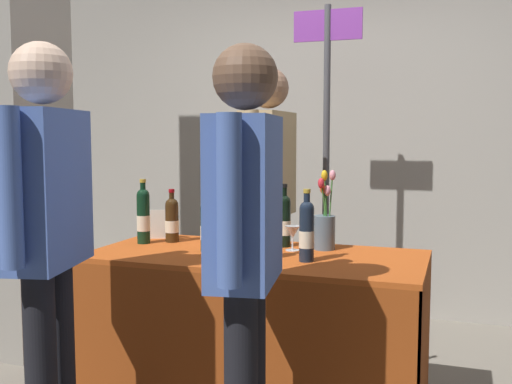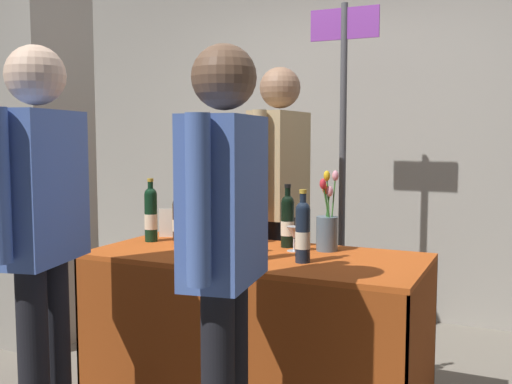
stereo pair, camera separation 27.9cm
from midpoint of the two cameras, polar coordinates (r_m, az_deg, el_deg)
back_partition at (r=4.63m, az=5.95°, el=5.20°), size 7.68×0.12×2.69m
concrete_pillar at (r=4.11m, az=-24.58°, el=8.71°), size 0.55×0.55×3.26m
tasting_table at (r=2.94m, az=-2.76°, el=-10.67°), size 1.61×0.74×0.79m
featured_wine_bottle at (r=3.21m, az=-13.27°, el=-2.20°), size 0.07×0.07×0.34m
display_bottle_0 at (r=3.04m, az=0.10°, el=-2.71°), size 0.07×0.07×0.32m
display_bottle_1 at (r=2.71m, az=-2.93°, el=-3.60°), size 0.08×0.08×0.34m
display_bottle_2 at (r=2.79m, az=-5.68°, el=-3.57°), size 0.08×0.08×0.31m
display_bottle_3 at (r=2.94m, az=-7.43°, el=-3.17°), size 0.07×0.07×0.32m
display_bottle_4 at (r=3.23m, az=-10.57°, el=-2.62°), size 0.07×0.07×0.29m
display_bottle_5 at (r=3.10m, az=-4.30°, el=-2.78°), size 0.07×0.07×0.31m
display_bottle_6 at (r=2.68m, az=1.94°, el=-3.71°), size 0.07×0.07×0.33m
wine_glass_near_vendor at (r=2.94m, az=0.83°, el=-3.99°), size 0.07×0.07×0.12m
wine_glass_mid at (r=2.93m, az=-4.27°, el=-3.56°), size 0.07×0.07×0.15m
flower_vase at (r=2.97m, az=3.98°, el=-3.32°), size 0.11×0.11×0.40m
brochure_stand at (r=3.35m, az=-11.53°, el=-3.08°), size 0.12×0.06×0.16m
vendor_presenter at (r=3.54m, az=-1.07°, el=0.84°), size 0.24×0.65×1.77m
taster_foreground_right at (r=2.11m, az=-4.83°, el=-4.14°), size 0.27×0.58×1.68m
taster_foreground_left at (r=2.47m, az=-22.69°, el=-2.54°), size 0.30×0.58×1.72m
booth_signpost at (r=3.88m, az=4.76°, el=5.09°), size 0.45×0.04×2.20m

